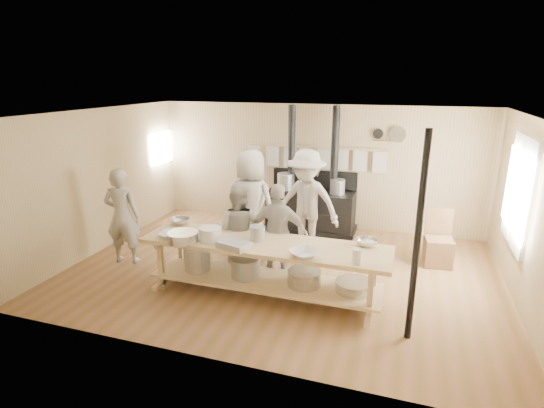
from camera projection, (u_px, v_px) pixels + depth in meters
name	position (u px, v px, depth m)	size (l,w,h in m)	color
ground	(282.00, 270.00, 7.15)	(7.00, 7.00, 0.00)	brown
room_shell	(283.00, 177.00, 6.69)	(7.00, 7.00, 7.00)	tan
window_right	(520.00, 192.00, 6.24)	(0.09, 1.50, 1.65)	beige
left_opening	(161.00, 148.00, 9.54)	(0.00, 0.90, 0.90)	white
stove	(311.00, 206.00, 8.94)	(1.90, 0.75, 2.60)	black
towel_rail	(315.00, 155.00, 8.89)	(3.00, 0.04, 0.47)	tan
back_wall_shelf	(389.00, 137.00, 8.36)	(0.63, 0.14, 0.32)	tan
prep_table	(264.00, 263.00, 6.19)	(3.60, 0.90, 0.85)	tan
support_post	(417.00, 241.00, 4.94)	(0.08, 0.08, 2.60)	black
cook_far_left	(122.00, 216.00, 7.27)	(0.61, 0.40, 1.68)	#A49E91
cook_left	(239.00, 231.00, 6.75)	(0.76, 0.59, 1.56)	#A49E91
cook_center	(251.00, 205.00, 7.47)	(0.95, 0.62, 1.95)	#A49E91
cook_right	(279.00, 234.00, 6.56)	(0.93, 0.39, 1.59)	#A49E91
cook_by_window	(306.00, 203.00, 7.60)	(1.24, 0.72, 1.93)	#A49E91
chair	(438.00, 249.00, 7.31)	(0.50, 0.50, 0.96)	brown
bowl_white_a	(173.00, 235.00, 6.24)	(0.38, 0.38, 0.09)	white
bowl_steel_a	(180.00, 221.00, 6.84)	(0.31, 0.31, 0.10)	silver
bowl_white_b	(305.00, 254.00, 5.58)	(0.39, 0.39, 0.10)	white
bowl_steel_b	(367.00, 242.00, 5.96)	(0.31, 0.31, 0.10)	silver
roasting_pan	(234.00, 245.00, 5.88)	(0.43, 0.28, 0.09)	#B2B2B7
mixing_bowl_large	(183.00, 237.00, 6.10)	(0.45, 0.45, 0.14)	silver
bucket_galv	(257.00, 233.00, 6.16)	(0.23, 0.23, 0.21)	gray
deep_bowl_enamel	(211.00, 234.00, 6.13)	(0.32, 0.32, 0.20)	white
pitcher	(357.00, 257.00, 5.36)	(0.13, 0.13, 0.20)	white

